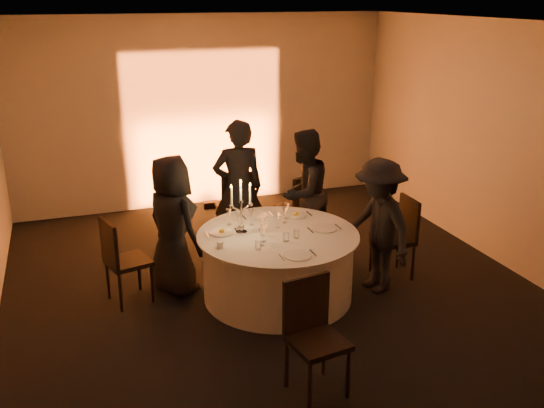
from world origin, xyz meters
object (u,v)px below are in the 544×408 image
object	(u,v)px
guest_left	(173,225)
guest_right	(378,226)
chair_back_left	(236,203)
guest_back_left	(238,189)
chair_front	(313,329)
chair_left	(121,256)
chair_back_right	(297,203)
chair_right	(400,233)
candelabra	(241,215)
coffee_cup	(220,245)
guest_back_right	(304,193)
banquet_table	(278,265)

from	to	relation	value
guest_left	guest_right	bearing A→B (deg)	-135.50
chair_back_left	guest_back_left	distance (m)	0.46
chair_back_left	chair_front	distance (m)	3.34
chair_left	guest_back_left	distance (m)	1.86
chair_back_right	guest_right	world-z (taller)	guest_right
chair_left	chair_right	distance (m)	3.27
chair_back_left	chair_right	world-z (taller)	chair_back_left
chair_back_left	candelabra	world-z (taller)	candelabra
coffee_cup	candelabra	world-z (taller)	candelabra
chair_front	guest_back_right	world-z (taller)	guest_back_right
chair_back_right	chair_front	bearing A→B (deg)	44.11
chair_back_right	guest_left	xyz separation A→B (m)	(-1.93, -1.04, 0.29)
guest_back_left	guest_right	distance (m)	1.94
chair_right	candelabra	size ratio (longest dim) A/B	1.57
guest_right	chair_right	bearing A→B (deg)	108.70
banquet_table	coffee_cup	size ratio (longest dim) A/B	16.36
chair_right	chair_left	bearing A→B (deg)	-95.39
chair_left	guest_right	xyz separation A→B (m)	(2.82, -0.62, 0.23)
guest_left	candelabra	world-z (taller)	guest_left
chair_left	chair_back_left	xyz separation A→B (m)	(1.67, 1.22, 0.03)
coffee_cup	banquet_table	bearing A→B (deg)	12.87
banquet_table	chair_back_left	distance (m)	1.66
chair_front	guest_back_right	distance (m)	2.95
guest_left	candelabra	xyz separation A→B (m)	(0.69, -0.40, 0.18)
banquet_table	chair_back_right	distance (m)	1.81
banquet_table	guest_right	distance (m)	1.22
guest_back_right	candelabra	xyz separation A→B (m)	(-1.11, -0.92, 0.16)
banquet_table	chair_left	distance (m)	1.74
chair_back_left	guest_left	world-z (taller)	guest_left
chair_back_left	guest_back_left	xyz separation A→B (m)	(-0.06, -0.34, 0.31)
chair_back_left	chair_right	distance (m)	2.26
guest_left	guest_back_left	size ratio (longest dim) A/B	0.90
chair_back_right	guest_back_left	bearing A→B (deg)	-9.93
chair_right	guest_left	size ratio (longest dim) A/B	0.61
guest_left	guest_back_right	xyz separation A→B (m)	(1.81, 0.52, 0.02)
guest_back_right	coffee_cup	size ratio (longest dim) A/B	15.14
banquet_table	chair_front	size ratio (longest dim) A/B	1.76
chair_left	guest_back_right	size ratio (longest dim) A/B	0.60
chair_back_right	guest_back_left	xyz separation A→B (m)	(-0.93, -0.28, 0.39)
guest_left	coffee_cup	bearing A→B (deg)	-179.10
chair_front	guest_back_left	size ratio (longest dim) A/B	0.57
chair_back_right	guest_back_left	distance (m)	1.05
chair_back_left	candelabra	size ratio (longest dim) A/B	1.67
chair_right	guest_left	distance (m)	2.70
guest_back_left	guest_right	bearing A→B (deg)	132.09
guest_back_right	guest_right	xyz separation A→B (m)	(0.40, -1.27, -0.05)
chair_front	guest_left	xyz separation A→B (m)	(-0.78, 2.23, 0.23)
chair_right	guest_right	size ratio (longest dim) A/B	0.63
chair_back_left	candelabra	bearing A→B (deg)	76.64
guest_left	guest_back_left	world-z (taller)	guest_back_left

